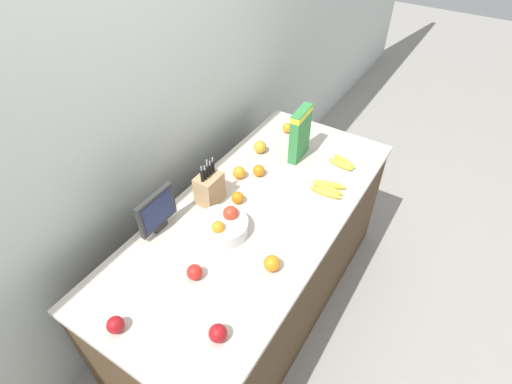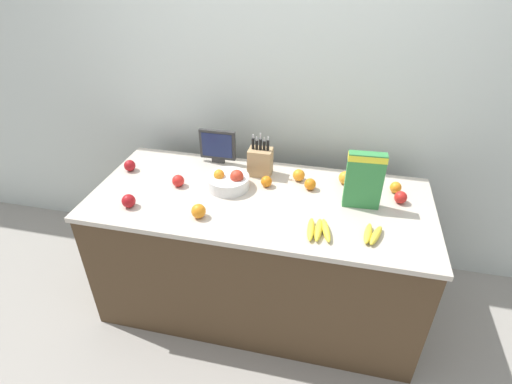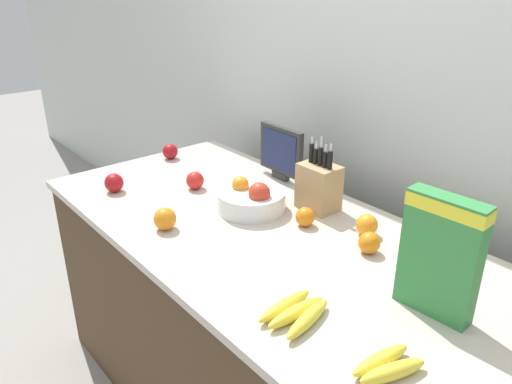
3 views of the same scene
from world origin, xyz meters
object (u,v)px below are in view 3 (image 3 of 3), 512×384
(orange_front_right, at_px, (447,255))
(apple_rightmost, at_px, (195,180))
(orange_mid_left, at_px, (369,243))
(cereal_box, at_px, (441,252))
(knife_block, at_px, (319,186))
(fruit_bowl, at_px, (251,199))
(apple_leftmost, at_px, (170,151))
(apple_near_bananas, at_px, (114,183))
(small_monitor, at_px, (281,152))
(banana_bunch_left, at_px, (387,366))
(orange_by_cereal, at_px, (305,217))
(orange_front_left, at_px, (367,225))
(banana_bunch_right, at_px, (296,312))
(orange_back_center, at_px, (165,219))

(orange_front_right, bearing_deg, apple_rightmost, -165.31)
(apple_rightmost, relative_size, orange_mid_left, 1.04)
(cereal_box, relative_size, apple_rightmost, 4.51)
(knife_block, distance_m, fruit_bowl, 0.26)
(apple_leftmost, xyz_separation_m, orange_front_right, (1.38, 0.15, 0.00))
(apple_rightmost, relative_size, apple_near_bananas, 0.96)
(apple_leftmost, height_order, orange_mid_left, apple_leftmost)
(knife_block, distance_m, orange_mid_left, 0.36)
(small_monitor, bearing_deg, apple_near_bananas, -118.38)
(banana_bunch_left, xyz_separation_m, orange_by_cereal, (-0.62, 0.36, 0.02))
(apple_near_bananas, xyz_separation_m, orange_front_right, (1.18, 0.53, 0.00))
(orange_front_left, distance_m, orange_by_cereal, 0.22)
(knife_block, bearing_deg, small_monitor, 163.76)
(orange_mid_left, bearing_deg, orange_front_right, 30.00)
(orange_front_left, bearing_deg, banana_bunch_left, -47.28)
(apple_rightmost, distance_m, orange_by_cereal, 0.54)
(knife_block, distance_m, apple_near_bananas, 0.84)
(small_monitor, relative_size, banana_bunch_right, 1.20)
(banana_bunch_right, relative_size, orange_front_right, 2.50)
(apple_leftmost, distance_m, orange_back_center, 0.73)
(banana_bunch_left, height_order, apple_leftmost, apple_leftmost)
(banana_bunch_right, height_order, orange_front_left, orange_front_left)
(fruit_bowl, bearing_deg, apple_near_bananas, -146.58)
(banana_bunch_right, relative_size, apple_near_bananas, 2.61)
(apple_rightmost, height_order, orange_front_right, orange_front_right)
(cereal_box, height_order, apple_rightmost, cereal_box)
(fruit_bowl, xyz_separation_m, apple_near_bananas, (-0.49, -0.33, -0.01))
(orange_by_cereal, bearing_deg, orange_mid_left, 5.49)
(fruit_bowl, bearing_deg, orange_front_right, 16.71)
(orange_front_left, relative_size, orange_back_center, 0.94)
(orange_front_left, bearing_deg, cereal_box, -27.84)
(orange_front_right, bearing_deg, banana_bunch_right, -102.07)
(orange_front_right, bearing_deg, knife_block, -179.51)
(cereal_box, bearing_deg, apple_near_bananas, -169.97)
(cereal_box, relative_size, apple_near_bananas, 4.32)
(fruit_bowl, height_order, orange_back_center, fruit_bowl)
(banana_bunch_right, xyz_separation_m, orange_front_left, (-0.17, 0.50, 0.02))
(banana_bunch_right, xyz_separation_m, apple_leftmost, (-1.26, 0.38, 0.02))
(apple_rightmost, bearing_deg, banana_bunch_right, -16.92)
(knife_block, distance_m, orange_front_left, 0.26)
(apple_leftmost, bearing_deg, orange_mid_left, 1.67)
(small_monitor, xyz_separation_m, orange_front_left, (0.56, -0.11, -0.09))
(apple_near_bananas, bearing_deg, fruit_bowl, 33.42)
(small_monitor, distance_m, orange_front_right, 0.86)
(orange_front_right, bearing_deg, fruit_bowl, -163.29)
(knife_block, height_order, banana_bunch_left, knife_block)
(apple_rightmost, xyz_separation_m, orange_front_right, (1.00, 0.26, 0.00))
(orange_mid_left, bearing_deg, orange_by_cereal, -174.51)
(cereal_box, xyz_separation_m, orange_front_left, (-0.38, 0.20, -0.14))
(apple_leftmost, height_order, orange_by_cereal, apple_leftmost)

